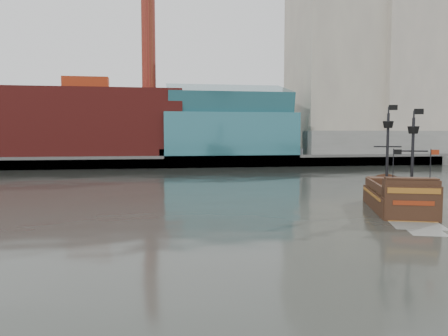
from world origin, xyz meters
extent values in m
plane|color=#232621|center=(0.00, 0.00, 0.00)|extent=(400.00, 400.00, 0.00)
cube|color=slate|center=(0.00, 92.00, 1.00)|extent=(220.00, 60.00, 2.00)
cube|color=#4C4C49|center=(0.00, 62.50, 1.30)|extent=(220.00, 1.00, 2.60)
cube|color=maroon|center=(-22.00, 72.00, 9.50)|extent=(42.00, 18.00, 15.00)
cube|color=#29646E|center=(10.00, 70.00, 7.00)|extent=(30.00, 16.00, 10.00)
cube|color=#AEA790|center=(40.00, 80.00, 25.00)|extent=(20.00, 22.00, 46.00)
cube|color=#ABA08F|center=(58.00, 76.00, 21.00)|extent=(18.00, 18.00, 38.00)
cube|color=#AEA790|center=(50.00, 97.00, 28.00)|extent=(24.00, 20.00, 52.00)
cube|color=slate|center=(48.00, 66.00, 5.00)|extent=(40.00, 6.00, 6.00)
cylinder|color=maroon|center=(-8.00, 74.00, 28.00)|extent=(3.20, 3.20, 22.00)
cube|color=#29646E|center=(10.00, 70.00, 15.00)|extent=(28.00, 14.94, 8.78)
cube|color=maroon|center=(75.00, 82.00, 33.00)|extent=(5.00, 2.50, 2.50)
cube|color=black|center=(15.56, 7.34, 0.56)|extent=(7.97, 12.04, 2.41)
cube|color=#53381E|center=(15.56, 7.34, 1.90)|extent=(7.17, 10.84, 0.28)
cube|color=black|center=(16.99, 11.56, 2.23)|extent=(4.45, 3.38, 0.93)
cube|color=black|center=(14.01, 2.76, 2.60)|extent=(4.65, 2.82, 1.67)
cube|color=black|center=(13.74, 1.96, 1.11)|extent=(4.38, 1.68, 3.71)
cube|color=#8E561B|center=(13.69, 1.83, 2.60)|extent=(3.98, 1.41, 0.46)
cube|color=maroon|center=(13.69, 1.83, 1.58)|extent=(3.10, 1.11, 0.37)
cylinder|color=black|center=(15.30, 8.89, 5.66)|extent=(0.33, 0.33, 7.24)
cylinder|color=black|center=(15.81, 5.49, 5.38)|extent=(0.33, 0.33, 6.68)
cone|color=black|center=(15.30, 8.89, 8.17)|extent=(1.29, 1.29, 0.65)
cone|color=black|center=(15.81, 5.49, 7.61)|extent=(1.29, 1.29, 0.65)
cube|color=black|center=(15.70, 8.76, 9.84)|extent=(0.80, 0.29, 0.51)
cube|color=black|center=(16.21, 5.35, 9.28)|extent=(0.80, 0.29, 0.51)
cube|color=gray|center=(13.24, 0.48, 0.01)|extent=(4.81, 4.43, 0.01)
camera|label=1|loc=(-7.57, -30.74, 7.28)|focal=35.00mm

